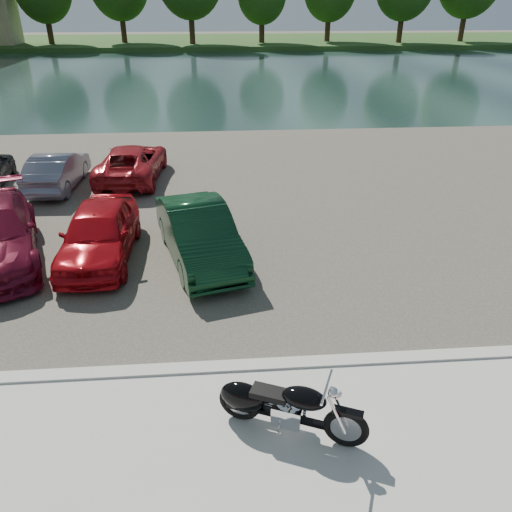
{
  "coord_description": "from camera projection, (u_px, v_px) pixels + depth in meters",
  "views": [
    {
      "loc": [
        -0.33,
        -5.05,
        6.02
      ],
      "look_at": [
        0.41,
        4.36,
        1.1
      ],
      "focal_mm": 35.0,
      "sensor_mm": 36.0,
      "label": 1
    }
  ],
  "objects": [
    {
      "name": "ground",
      "position": [
        252.0,
        461.0,
        7.27
      ],
      "size": [
        200.0,
        200.0,
        0.0
      ],
      "primitive_type": "plane",
      "color": "#595447",
      "rests_on": "ground"
    },
    {
      "name": "river",
      "position": [
        219.0,
        76.0,
        42.62
      ],
      "size": [
        120.0,
        40.0,
        0.0
      ],
      "primitive_type": "cube",
      "color": "#1B312E",
      "rests_on": "ground"
    },
    {
      "name": "car_5",
      "position": [
        199.0,
        234.0,
        12.47
      ],
      "size": [
        2.56,
        4.56,
        1.42
      ],
      "primitive_type": "imported",
      "rotation": [
        0.0,
        0.0,
        0.26
      ],
      "color": "#0D321A",
      "rests_on": "parking_lot"
    },
    {
      "name": "car_10",
      "position": [
        132.0,
        162.0,
        18.14
      ],
      "size": [
        2.31,
        4.6,
        1.25
      ],
      "primitive_type": "imported",
      "rotation": [
        0.0,
        0.0,
        3.09
      ],
      "color": "#A71B22",
      "rests_on": "parking_lot"
    },
    {
      "name": "kerb",
      "position": [
        244.0,
        367.0,
        9.01
      ],
      "size": [
        60.0,
        0.3,
        0.14
      ],
      "primitive_type": "cube",
      "color": "#BAB8AF",
      "rests_on": "ground"
    },
    {
      "name": "motorcycle",
      "position": [
        278.0,
        405.0,
        7.51
      ],
      "size": [
        2.21,
        1.15,
        1.05
      ],
      "rotation": [
        0.0,
        0.0,
        -0.4
      ],
      "color": "black",
      "rests_on": "promenade"
    },
    {
      "name": "parking_lot",
      "position": [
        229.0,
        195.0,
        16.99
      ],
      "size": [
        60.0,
        18.0,
        0.04
      ],
      "primitive_type": "cube",
      "color": "#423E35",
      "rests_on": "ground"
    },
    {
      "name": "far_bank",
      "position": [
        216.0,
        42.0,
        70.77
      ],
      "size": [
        120.0,
        24.0,
        0.6
      ],
      "primitive_type": "cube",
      "color": "#29491A",
      "rests_on": "ground"
    },
    {
      "name": "car_9",
      "position": [
        57.0,
        170.0,
        17.3
      ],
      "size": [
        1.44,
        3.82,
        1.25
      ],
      "primitive_type": "imported",
      "rotation": [
        0.0,
        0.0,
        3.11
      ],
      "color": "slate",
      "rests_on": "parking_lot"
    },
    {
      "name": "car_4",
      "position": [
        99.0,
        233.0,
        12.54
      ],
      "size": [
        1.66,
        4.12,
        1.4
      ],
      "primitive_type": "imported",
      "rotation": [
        0.0,
        0.0,
        0.0
      ],
      "color": "#AB0B13",
      "rests_on": "parking_lot"
    }
  ]
}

